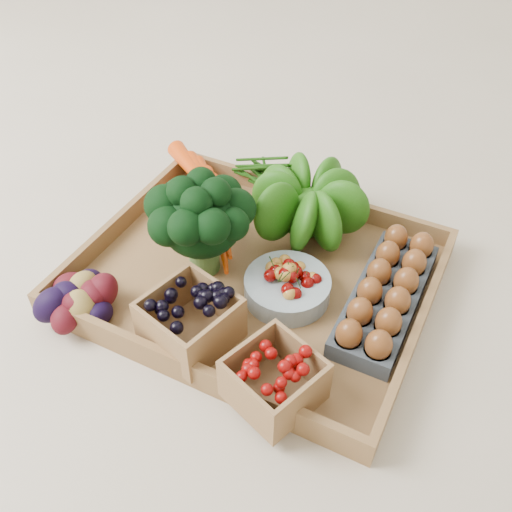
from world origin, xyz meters
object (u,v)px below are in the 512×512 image
at_px(cherry_bowl, 287,288).
at_px(tray, 256,279).
at_px(egg_carton, 385,299).
at_px(broccoli, 203,238).

bearing_deg(cherry_bowl, tray, 165.00).
relative_size(cherry_bowl, egg_carton, 0.50).
bearing_deg(broccoli, tray, 13.47).
distance_m(tray, broccoli, 0.11).
xyz_separation_m(broccoli, cherry_bowl, (0.15, 0.00, -0.05)).
xyz_separation_m(tray, broccoli, (-0.09, -0.02, 0.07)).
bearing_deg(cherry_bowl, broccoli, -178.72).
xyz_separation_m(tray, egg_carton, (0.21, 0.03, 0.02)).
distance_m(broccoli, cherry_bowl, 0.16).
bearing_deg(tray, cherry_bowl, -15.00).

